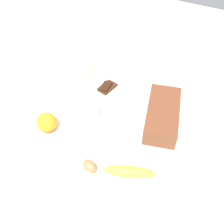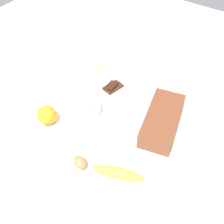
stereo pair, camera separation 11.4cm
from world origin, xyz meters
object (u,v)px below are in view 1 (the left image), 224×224
(butter_block, at_px, (86,68))
(egg_near_butter, at_px, (89,166))
(loaf_pan, at_px, (162,115))
(chocolate_plate, at_px, (107,88))
(banana, at_px, (129,172))
(orange_fruit, at_px, (47,122))
(flour_bowl, at_px, (83,110))

(butter_block, distance_m, egg_near_butter, 0.56)
(loaf_pan, xyz_separation_m, chocolate_plate, (-0.07, -0.29, -0.03))
(butter_block, relative_size, chocolate_plate, 0.69)
(banana, bearing_deg, egg_near_butter, -72.42)
(orange_fruit, distance_m, butter_block, 0.39)
(orange_fruit, xyz_separation_m, egg_near_butter, (0.09, 0.25, -0.02))
(flour_bowl, height_order, banana, flour_bowl)
(flour_bowl, xyz_separation_m, egg_near_butter, (0.22, 0.16, -0.01))
(egg_near_butter, bearing_deg, flour_bowl, -144.60)
(loaf_pan, distance_m, chocolate_plate, 0.31)
(loaf_pan, distance_m, flour_bowl, 0.34)
(orange_fruit, bearing_deg, egg_near_butter, 69.87)
(flour_bowl, distance_m, egg_near_butter, 0.27)
(flour_bowl, distance_m, orange_fruit, 0.16)
(banana, height_order, butter_block, butter_block)
(loaf_pan, height_order, flour_bowl, loaf_pan)
(banana, xyz_separation_m, orange_fruit, (-0.05, -0.39, 0.02))
(egg_near_butter, bearing_deg, orange_fruit, -110.13)
(loaf_pan, height_order, orange_fruit, orange_fruit)
(butter_block, bearing_deg, chocolate_plate, 67.22)
(loaf_pan, bearing_deg, orange_fruit, -72.41)
(banana, bearing_deg, chocolate_plate, -143.12)
(flour_bowl, distance_m, butter_block, 0.29)
(loaf_pan, xyz_separation_m, orange_fruit, (0.25, -0.41, -0.00))
(egg_near_butter, bearing_deg, butter_block, -148.67)
(loaf_pan, distance_m, egg_near_butter, 0.37)
(flour_bowl, bearing_deg, butter_block, -152.45)
(orange_fruit, relative_size, chocolate_plate, 0.63)
(banana, xyz_separation_m, chocolate_plate, (-0.37, -0.28, -0.01))
(butter_block, bearing_deg, banana, 44.79)
(chocolate_plate, bearing_deg, egg_near_butter, 18.39)
(flour_bowl, distance_m, chocolate_plate, 0.20)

